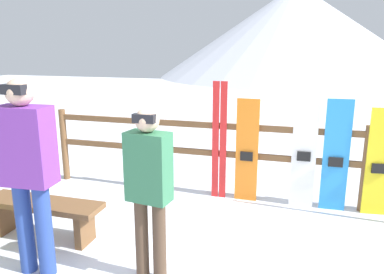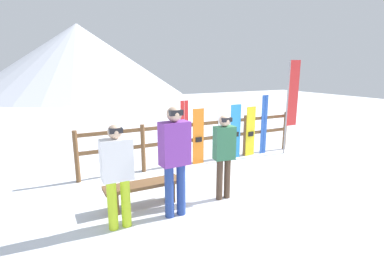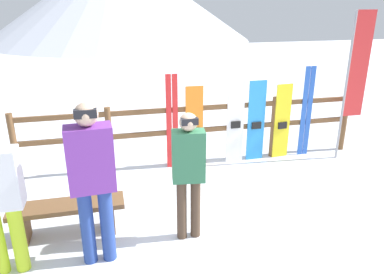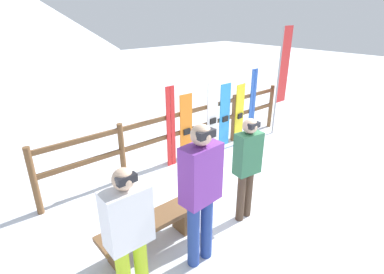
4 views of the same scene
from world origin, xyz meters
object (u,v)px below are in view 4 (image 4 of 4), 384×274
object	(u,v)px
snowboard_yellow	(239,113)
bench	(149,228)
ski_pair_red	(171,127)
snowboard_white	(212,117)
ski_pair_blue	(252,103)
person_white	(129,231)
person_plaid_green	(247,163)
snowboard_blue	(225,116)
person_purple	(201,187)
snowboard_orange	(186,128)
rental_flag	(282,72)

from	to	relation	value
snowboard_yellow	bench	bearing A→B (deg)	-155.29
bench	ski_pair_red	distance (m)	2.35
ski_pair_red	snowboard_white	distance (m)	1.11
ski_pair_blue	snowboard_white	bearing A→B (deg)	-179.86
bench	snowboard_white	size ratio (longest dim) A/B	0.88
person_white	person_plaid_green	xyz separation A→B (m)	(1.96, 0.16, 0.00)
bench	ski_pair_red	world-z (taller)	ski_pair_red
bench	snowboard_white	bearing A→B (deg)	31.42
bench	snowboard_blue	world-z (taller)	snowboard_blue
bench	snowboard_white	distance (m)	3.20
snowboard_yellow	ski_pair_red	bearing A→B (deg)	179.90
ski_pair_red	snowboard_blue	size ratio (longest dim) A/B	1.12
person_purple	snowboard_orange	world-z (taller)	person_purple
bench	person_plaid_green	bearing A→B (deg)	-14.83
bench	person_plaid_green	world-z (taller)	person_plaid_green
snowboard_blue	ski_pair_red	bearing A→B (deg)	179.87
person_plaid_green	ski_pair_red	bearing A→B (deg)	84.80
ski_pair_blue	rental_flag	bearing A→B (deg)	-24.19
snowboard_white	ski_pair_blue	size ratio (longest dim) A/B	0.93
snowboard_yellow	ski_pair_blue	distance (m)	0.49
snowboard_white	snowboard_yellow	distance (m)	0.89
snowboard_white	ski_pair_blue	xyz separation A→B (m)	(1.35, 0.00, 0.06)
snowboard_blue	snowboard_yellow	size ratio (longest dim) A/B	1.06
snowboard_orange	bench	bearing A→B (deg)	-140.08
snowboard_white	person_white	bearing A→B (deg)	-146.06
snowboard_yellow	rental_flag	xyz separation A→B (m)	(1.11, -0.29, 0.87)
person_white	snowboard_white	bearing A→B (deg)	33.94
person_plaid_green	snowboard_white	bearing A→B (deg)	57.45
snowboard_orange	rental_flag	bearing A→B (deg)	-6.05
person_white	snowboard_white	size ratio (longest dim) A/B	1.04
snowboard_orange	snowboard_blue	bearing A→B (deg)	0.00
ski_pair_blue	rental_flag	world-z (taller)	rental_flag
bench	snowboard_white	xyz separation A→B (m)	(2.70, 1.65, 0.44)
snowboard_white	snowboard_blue	size ratio (longest dim) A/B	1.07
person_purple	snowboard_orange	distance (m)	2.77
bench	person_white	xyz separation A→B (m)	(-0.55, -0.54, 0.60)
ski_pair_red	rental_flag	distance (m)	3.21
person_white	snowboard_blue	world-z (taller)	person_white
snowboard_orange	snowboard_white	world-z (taller)	snowboard_white
person_purple	snowboard_yellow	world-z (taller)	person_purple
bench	person_plaid_green	distance (m)	1.58
person_plaid_green	snowboard_blue	distance (m)	2.64
ski_pair_blue	rental_flag	size ratio (longest dim) A/B	0.64
snowboard_blue	ski_pair_blue	world-z (taller)	ski_pair_blue
bench	person_white	world-z (taller)	person_white
rental_flag	snowboard_orange	bearing A→B (deg)	173.95
snowboard_orange	snowboard_yellow	xyz separation A→B (m)	(1.62, -0.00, -0.02)
bench	snowboard_orange	size ratio (longest dim) A/B	0.96
person_purple	snowboard_orange	bearing A→B (deg)	53.95
snowboard_white	rental_flag	size ratio (longest dim) A/B	0.60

